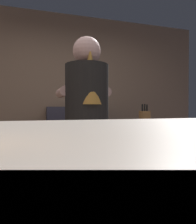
{
  "coord_description": "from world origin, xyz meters",
  "views": [
    {
      "loc": [
        -0.35,
        -1.31,
        1.12
      ],
      "look_at": [
        -0.18,
        -0.75,
        1.11
      ],
      "focal_mm": 33.02,
      "sensor_mm": 36.0,
      "label": 1
    }
  ],
  "objects_px": {
    "knife_block": "(145,120)",
    "mixing_bowl": "(64,129)",
    "bottle_vinegar": "(93,101)",
    "bottle_olive_oil": "(81,102)",
    "bartender": "(87,127)",
    "chefs_knife": "(104,131)"
  },
  "relations": [
    {
      "from": "mixing_bowl",
      "to": "bottle_olive_oil",
      "type": "distance_m",
      "value": 1.34
    },
    {
      "from": "chefs_knife",
      "to": "knife_block",
      "type": "bearing_deg",
      "value": 19.48
    },
    {
      "from": "mixing_bowl",
      "to": "bottle_olive_oil",
      "type": "xyz_separation_m",
      "value": [
        0.43,
        1.23,
        0.31
      ]
    },
    {
      "from": "knife_block",
      "to": "bottle_olive_oil",
      "type": "relative_size",
      "value": 1.44
    },
    {
      "from": "bartender",
      "to": "mixing_bowl",
      "type": "xyz_separation_m",
      "value": [
        -0.13,
        0.45,
        -0.06
      ]
    },
    {
      "from": "chefs_knife",
      "to": "bottle_olive_oil",
      "type": "height_order",
      "value": "bottle_olive_oil"
    },
    {
      "from": "chefs_knife",
      "to": "bottle_olive_oil",
      "type": "relative_size",
      "value": 1.25
    },
    {
      "from": "knife_block",
      "to": "bottle_vinegar",
      "type": "xyz_separation_m",
      "value": [
        -0.24,
        1.29,
        0.25
      ]
    },
    {
      "from": "bottle_vinegar",
      "to": "knife_block",
      "type": "bearing_deg",
      "value": -79.56
    },
    {
      "from": "bottle_vinegar",
      "to": "bottle_olive_oil",
      "type": "relative_size",
      "value": 1.36
    },
    {
      "from": "chefs_knife",
      "to": "bottle_olive_oil",
      "type": "distance_m",
      "value": 1.31
    },
    {
      "from": "bottle_vinegar",
      "to": "mixing_bowl",
      "type": "bearing_deg",
      "value": -116.74
    },
    {
      "from": "chefs_knife",
      "to": "bottle_vinegar",
      "type": "distance_m",
      "value": 1.41
    },
    {
      "from": "bottle_vinegar",
      "to": "bottle_olive_oil",
      "type": "height_order",
      "value": "bottle_vinegar"
    },
    {
      "from": "knife_block",
      "to": "mixing_bowl",
      "type": "relative_size",
      "value": 1.62
    },
    {
      "from": "bottle_vinegar",
      "to": "bottle_olive_oil",
      "type": "distance_m",
      "value": 0.24
    },
    {
      "from": "mixing_bowl",
      "to": "bottle_vinegar",
      "type": "relative_size",
      "value": 0.65
    },
    {
      "from": "chefs_knife",
      "to": "bottle_olive_oil",
      "type": "bearing_deg",
      "value": 102.54
    },
    {
      "from": "mixing_bowl",
      "to": "chefs_knife",
      "type": "bearing_deg",
      "value": -5.68
    },
    {
      "from": "knife_block",
      "to": "bottle_olive_oil",
      "type": "xyz_separation_m",
      "value": [
        -0.46,
        1.22,
        0.22
      ]
    },
    {
      "from": "bartender",
      "to": "bottle_olive_oil",
      "type": "xyz_separation_m",
      "value": [
        0.3,
        1.67,
        0.25
      ]
    },
    {
      "from": "knife_block",
      "to": "bottle_vinegar",
      "type": "distance_m",
      "value": 1.33
    }
  ]
}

